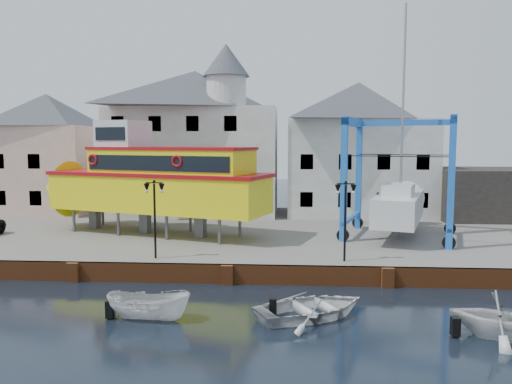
{
  "coord_description": "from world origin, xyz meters",
  "views": [
    {
      "loc": [
        3.06,
        -24.52,
        7.24
      ],
      "look_at": [
        1.0,
        7.0,
        4.0
      ],
      "focal_mm": 35.0,
      "sensor_mm": 36.0,
      "label": 1
    }
  ],
  "objects": [
    {
      "name": "lamp_post_right",
      "position": [
        6.0,
        1.2,
        4.17
      ],
      "size": [
        1.12,
        0.32,
        4.2
      ],
      "color": "black",
      "rests_on": "hardstanding"
    },
    {
      "name": "hardstanding",
      "position": [
        0.0,
        11.0,
        0.5
      ],
      "size": [
        44.0,
        22.0,
        1.0
      ],
      "primitive_type": "cube",
      "color": "#68625A",
      "rests_on": "ground"
    },
    {
      "name": "motorboat_b",
      "position": [
        4.06,
        -4.41,
        0.0
      ],
      "size": [
        5.93,
        5.35,
        1.01
      ],
      "primitive_type": "imported",
      "rotation": [
        0.0,
        0.0,
        2.06
      ],
      "color": "silver",
      "rests_on": "ground"
    },
    {
      "name": "lamp_post_left",
      "position": [
        -4.0,
        1.2,
        4.17
      ],
      "size": [
        1.12,
        0.32,
        4.2
      ],
      "color": "black",
      "rests_on": "hardstanding"
    },
    {
      "name": "motorboat_c",
      "position": [
        10.87,
        -6.23,
        0.0
      ],
      "size": [
        4.4,
        4.13,
        1.85
      ],
      "primitive_type": "imported",
      "rotation": [
        0.0,
        0.0,
        1.18
      ],
      "color": "silver",
      "rests_on": "ground"
    },
    {
      "name": "building_white_right",
      "position": [
        9.0,
        19.0,
        6.6
      ],
      "size": [
        12.0,
        8.0,
        11.2
      ],
      "color": "#B9BAAB",
      "rests_on": "hardstanding"
    },
    {
      "name": "motorboat_a",
      "position": [
        -2.58,
        -5.19,
        0.0
      ],
      "size": [
        3.62,
        1.58,
        1.36
      ],
      "primitive_type": "imported",
      "rotation": [
        0.0,
        0.0,
        1.5
      ],
      "color": "silver",
      "rests_on": "ground"
    },
    {
      "name": "ground",
      "position": [
        0.0,
        0.0,
        0.0
      ],
      "size": [
        140.0,
        140.0,
        0.0
      ],
      "primitive_type": "plane",
      "color": "black",
      "rests_on": "ground"
    },
    {
      "name": "travel_lift",
      "position": [
        10.49,
        8.77,
        3.48
      ],
      "size": [
        8.27,
        10.15,
        14.89
      ],
      "rotation": [
        0.0,
        0.0,
        -0.31
      ],
      "color": "#0F5AB7",
      "rests_on": "hardstanding"
    },
    {
      "name": "tour_boat",
      "position": [
        -6.63,
        8.44,
        4.59
      ],
      "size": [
        17.86,
        9.51,
        7.6
      ],
      "rotation": [
        0.0,
        0.0,
        -0.33
      ],
      "color": "#59595E",
      "rests_on": "hardstanding"
    },
    {
      "name": "shed_dark",
      "position": [
        19.0,
        17.0,
        3.0
      ],
      "size": [
        8.0,
        7.0,
        4.0
      ],
      "primitive_type": "cube",
      "color": "black",
      "rests_on": "hardstanding"
    },
    {
      "name": "building_pink",
      "position": [
        -18.0,
        18.0,
        6.15
      ],
      "size": [
        8.0,
        7.0,
        10.3
      ],
      "color": "#BFA28E",
      "rests_on": "hardstanding"
    },
    {
      "name": "quay_wall",
      "position": [
        -0.0,
        0.1,
        0.5
      ],
      "size": [
        44.0,
        0.47,
        1.0
      ],
      "color": "brown",
      "rests_on": "ground"
    },
    {
      "name": "building_white_main",
      "position": [
        -4.87,
        18.39,
        7.34
      ],
      "size": [
        14.0,
        8.3,
        14.0
      ],
      "color": "#B9BAAB",
      "rests_on": "hardstanding"
    }
  ]
}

